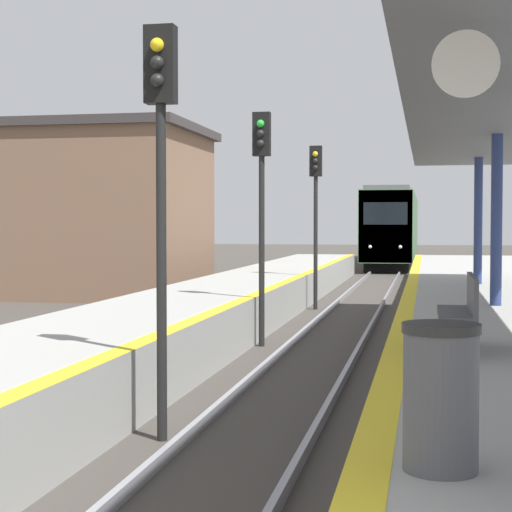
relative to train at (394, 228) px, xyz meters
The scene contains 7 objects.
train is the anchor object (origin of this frame).
signal_near 44.45m from the train, 91.33° to the right, with size 0.36×0.31×4.85m.
signal_mid 36.65m from the train, 92.10° to the right, with size 0.36×0.31×4.85m.
signal_far 28.84m from the train, 92.41° to the right, with size 0.36×0.31×4.85m.
trash_bin 48.59m from the train, 87.52° to the right, with size 0.49×0.49×0.93m.
bench 43.35m from the train, 86.77° to the right, with size 0.44×1.63×0.92m.
station_building 27.49m from the train, 113.55° to the right, with size 10.44×6.72×5.99m.
Camera 1 is at (2.01, -2.72, 2.56)m, focal length 60.00 mm.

